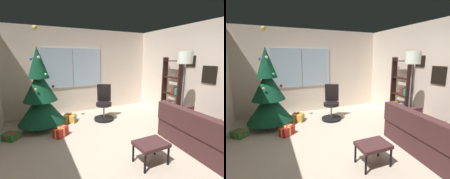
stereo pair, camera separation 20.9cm
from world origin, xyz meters
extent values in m
cube|color=#BFAD99|center=(0.00, 0.00, -0.05)|extent=(4.63, 5.54, 0.10)
cube|color=beige|center=(0.00, 2.82, 1.32)|extent=(4.63, 0.10, 2.64)
cube|color=silver|center=(-0.81, 2.76, 1.45)|extent=(0.90, 0.03, 1.20)
cube|color=silver|center=(0.12, 2.76, 1.45)|extent=(0.90, 0.03, 1.20)
cube|color=beige|center=(2.37, 0.00, 1.32)|extent=(0.10, 5.54, 2.64)
cube|color=black|center=(2.31, 0.63, 1.67)|extent=(0.02, 0.28, 0.29)
cube|color=black|center=(2.31, 0.08, 1.36)|extent=(0.02, 0.36, 0.42)
cube|color=#442626|center=(1.43, -0.58, 0.20)|extent=(1.05, 1.83, 0.41)
cube|color=#442626|center=(1.04, -0.56, 0.60)|extent=(0.32, 1.78, 0.39)
cube|color=#442626|center=(1.49, 0.23, 0.51)|extent=(0.94, 0.20, 0.20)
cube|color=red|center=(1.15, -0.79, 0.58)|extent=(0.26, 0.42, 0.42)
cube|color=#442626|center=(0.16, -0.47, 0.35)|extent=(0.54, 0.39, 0.06)
cylinder|color=black|center=(-0.08, -0.63, 0.16)|extent=(0.04, 0.04, 0.32)
cylinder|color=black|center=(0.40, -0.63, 0.16)|extent=(0.04, 0.04, 0.32)
cylinder|color=black|center=(-0.08, -0.30, 0.16)|extent=(0.04, 0.04, 0.32)
cylinder|color=black|center=(0.40, -0.30, 0.16)|extent=(0.04, 0.04, 0.32)
cylinder|color=#4C331E|center=(-1.37, 1.91, 0.08)|extent=(0.12, 0.12, 0.16)
cone|color=#0D3D25|center=(-1.37, 1.91, 0.54)|extent=(1.12, 1.12, 0.75)
cone|color=#0D3D25|center=(-1.37, 1.91, 1.10)|extent=(0.80, 0.80, 0.75)
cone|color=#0D3D25|center=(-1.37, 1.91, 1.65)|extent=(0.49, 0.49, 0.75)
sphere|color=red|center=(-1.05, 1.95, 1.04)|extent=(0.07, 0.07, 0.07)
sphere|color=gold|center=(-1.47, 1.61, 1.06)|extent=(0.06, 0.06, 0.06)
sphere|color=silver|center=(-1.35, 1.76, 1.78)|extent=(0.07, 0.07, 0.07)
sphere|color=blue|center=(-1.51, 1.98, 1.74)|extent=(0.07, 0.07, 0.07)
sphere|color=#1E8C4C|center=(-1.22, 1.72, 1.37)|extent=(0.08, 0.08, 0.08)
sphere|color=#F2D14C|center=(-1.37, 1.91, 2.44)|extent=(0.12, 0.12, 0.12)
cube|color=red|center=(-1.04, 1.22, 0.10)|extent=(0.38, 0.35, 0.20)
cube|color=#EAD84C|center=(-1.04, 1.22, 0.10)|extent=(0.28, 0.23, 0.21)
cube|color=#EAD84C|center=(-1.04, 1.22, 0.10)|extent=(0.15, 0.18, 0.21)
cube|color=#1E722D|center=(-2.05, 1.53, 0.07)|extent=(0.38, 0.37, 0.15)
cube|color=red|center=(-2.05, 1.53, 0.07)|extent=(0.25, 0.23, 0.16)
cube|color=red|center=(-2.05, 1.53, 0.07)|extent=(0.19, 0.21, 0.16)
cube|color=gold|center=(-0.66, 2.01, 0.10)|extent=(0.41, 0.40, 0.21)
cube|color=#B21919|center=(-0.66, 2.01, 0.10)|extent=(0.17, 0.28, 0.21)
cube|color=#B21919|center=(-0.66, 2.01, 0.10)|extent=(0.30, 0.18, 0.21)
cylinder|color=black|center=(0.25, 1.73, 0.03)|extent=(0.56, 0.56, 0.06)
cylinder|color=#B2B2B7|center=(0.25, 1.73, 0.26)|extent=(0.05, 0.05, 0.40)
cylinder|color=black|center=(0.25, 1.73, 0.46)|extent=(0.44, 0.44, 0.09)
cube|color=black|center=(0.34, 1.90, 0.76)|extent=(0.40, 0.27, 0.50)
cube|color=black|center=(2.10, 0.73, 0.89)|extent=(0.18, 0.04, 1.77)
cube|color=black|center=(2.10, 1.33, 0.89)|extent=(0.18, 0.04, 1.77)
cube|color=black|center=(2.10, 1.03, 0.25)|extent=(0.18, 0.56, 0.02)
cube|color=black|center=(2.10, 1.03, 0.72)|extent=(0.18, 0.56, 0.02)
cube|color=black|center=(2.10, 1.03, 1.20)|extent=(0.18, 0.56, 0.02)
cube|color=black|center=(2.10, 1.03, 1.67)|extent=(0.18, 0.56, 0.02)
cube|color=maroon|center=(2.12, 0.82, 0.35)|extent=(0.14, 0.05, 0.18)
cube|color=#23518F|center=(2.11, 0.90, 0.36)|extent=(0.16, 0.08, 0.19)
cube|color=beige|center=(2.11, 0.96, 0.37)|extent=(0.15, 0.04, 0.22)
cube|color=#2F6E36|center=(2.11, 1.03, 0.33)|extent=(0.16, 0.05, 0.14)
cube|color=#80387C|center=(2.11, 1.08, 0.36)|extent=(0.16, 0.04, 0.20)
cube|color=#BB762E|center=(2.11, 1.16, 0.37)|extent=(0.15, 0.07, 0.22)
cube|color=#47495D|center=(2.11, 1.23, 0.35)|extent=(0.16, 0.05, 0.17)
cube|color=olive|center=(2.11, 1.30, 0.36)|extent=(0.15, 0.06, 0.20)
cube|color=#218778|center=(2.11, 0.83, 0.83)|extent=(0.15, 0.07, 0.19)
cube|color=maroon|center=(2.11, 0.90, 0.84)|extent=(0.16, 0.05, 0.21)
cube|color=maroon|center=(2.11, 0.97, 0.81)|extent=(0.15, 0.06, 0.15)
cylinder|color=slate|center=(1.66, 0.27, 0.01)|extent=(0.28, 0.28, 0.03)
cylinder|color=slate|center=(1.66, 0.27, 0.83)|extent=(0.03, 0.03, 1.60)
cylinder|color=white|center=(1.66, 0.27, 1.77)|extent=(0.33, 0.33, 0.28)
camera|label=1|loc=(-1.55, -2.48, 1.78)|focal=26.78mm
camera|label=2|loc=(-1.36, -2.57, 1.78)|focal=26.78mm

